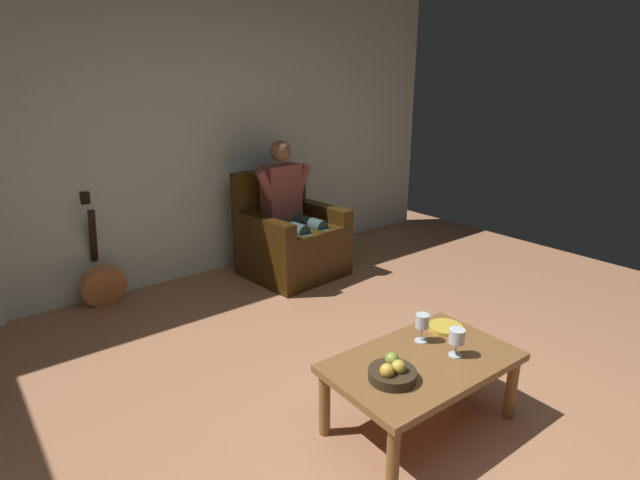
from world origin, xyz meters
TOP-DOWN VIEW (x-y plane):
  - ground_plane at (0.00, 0.00)m, footprint 7.11×7.11m
  - wall_back at (0.00, -2.99)m, footprint 6.24×0.06m
  - armchair at (-0.87, -2.42)m, footprint 0.88×0.84m
  - person_seated at (-0.87, -2.41)m, footprint 0.63×0.63m
  - coffee_table at (-0.14, -0.20)m, footprint 1.01×0.63m
  - guitar at (0.73, -2.79)m, footprint 0.35×0.31m
  - wine_glass_near at (-0.28, -0.33)m, footprint 0.07×0.07m
  - wine_glass_far at (-0.30, -0.12)m, footprint 0.08×0.08m
  - fruit_bowl at (0.11, -0.18)m, footprint 0.23×0.23m
  - decorative_dish at (-0.49, -0.33)m, footprint 0.19×0.19m

SIDE VIEW (x-z plane):
  - ground_plane at x=0.00m, z-range 0.00..0.00m
  - guitar at x=0.73m, z-range -0.25..0.68m
  - armchair at x=-0.87m, z-range -0.16..0.81m
  - coffee_table at x=-0.14m, z-range 0.15..0.55m
  - decorative_dish at x=-0.49m, z-range 0.40..0.43m
  - fruit_bowl at x=0.11m, z-range 0.39..0.49m
  - wine_glass_far at x=-0.30m, z-range 0.43..0.58m
  - wine_glass_near at x=-0.28m, z-range 0.43..0.60m
  - person_seated at x=-0.87m, z-range 0.04..1.29m
  - wall_back at x=0.00m, z-range 0.00..2.65m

